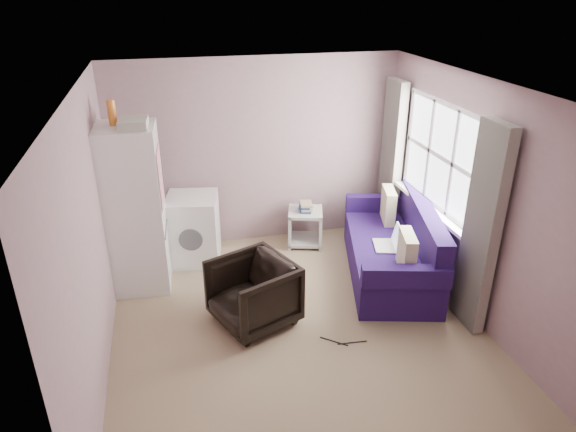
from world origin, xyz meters
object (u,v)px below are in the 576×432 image
object	(u,v)px
sofa	(395,250)
fridge	(134,209)
armchair	(253,290)
washing_machine	(193,227)
side_table	(305,225)

from	to	relation	value
sofa	fridge	bearing A→B (deg)	-175.02
fridge	armchair	bearing A→B (deg)	-39.20
armchair	fridge	size ratio (longest dim) A/B	0.36
washing_machine	side_table	xyz separation A→B (m)	(1.51, 0.08, -0.17)
washing_machine	sofa	bearing A→B (deg)	-11.77
fridge	sofa	distance (m)	3.14
armchair	washing_machine	bearing A→B (deg)	175.54
washing_machine	sofa	world-z (taller)	sofa
washing_machine	side_table	size ratio (longest dim) A/B	1.42
armchair	side_table	world-z (taller)	armchair
washing_machine	side_table	bearing A→B (deg)	13.33
side_table	sofa	distance (m)	1.35
side_table	washing_machine	bearing A→B (deg)	-177.09
armchair	washing_machine	distance (m)	1.59
armchair	fridge	world-z (taller)	fridge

